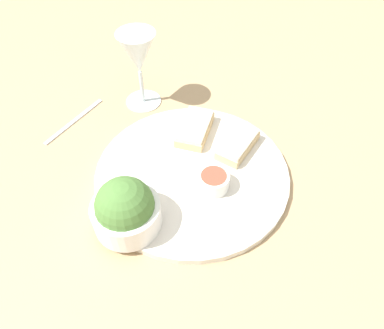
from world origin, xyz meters
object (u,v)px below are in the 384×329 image
Objects in this scene: salad_bowl at (126,209)px; fork at (74,120)px; cheese_toast_far at (238,144)px; sauce_ramekin at (214,181)px; wine_glass at (138,56)px; cheese_toast_near at (195,128)px.

salad_bowl reaches higher than fork.
cheese_toast_far reaches higher than fork.
fork is at bearing 63.72° from sauce_ramekin.
fork is at bearing 35.96° from salad_bowl.
wine_glass is (0.13, 0.21, 0.09)m from cheese_toast_far.
cheese_toast_near is (0.22, -0.08, -0.02)m from salad_bowl.
sauce_ramekin reaches higher than fork.
cheese_toast_near reaches higher than fork.
wine_glass is 0.19m from fork.
cheese_toast_near is 0.66× the size of wine_glass.
wine_glass reaches higher than cheese_toast_far.
salad_bowl is 0.24m from cheese_toast_near.
cheese_toast_near is 0.09m from cheese_toast_far.
fork is at bearing 121.68° from wine_glass.
sauce_ramekin is 0.51× the size of cheese_toast_far.
sauce_ramekin is 0.33× the size of wine_glass.
cheese_toast_near is at bearing -128.62° from wine_glass.
cheese_toast_near is at bearing 68.23° from cheese_toast_far.
cheese_toast_near is at bearing -94.22° from fork.
salad_bowl is 2.00× the size of sauce_ramekin.
cheese_toast_far is 0.27m from wine_glass.
salad_bowl is 0.73× the size of fork.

